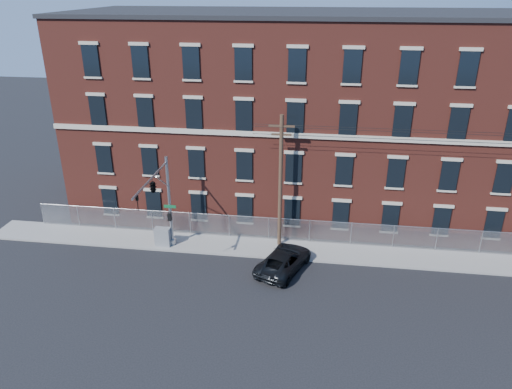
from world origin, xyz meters
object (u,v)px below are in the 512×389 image
object	(u,v)px
pickup_truck	(284,260)
traffic_signal_mast	(157,192)
utility_cabinet	(163,237)
utility_pole_near	(280,180)

from	to	relation	value
pickup_truck	traffic_signal_mast	bearing A→B (deg)	22.07
traffic_signal_mast	pickup_truck	size ratio (longest dim) A/B	1.34
traffic_signal_mast	pickup_truck	distance (m)	9.82
pickup_truck	utility_cabinet	bearing A→B (deg)	9.71
traffic_signal_mast	utility_pole_near	distance (m)	8.70
traffic_signal_mast	utility_cabinet	bearing A→B (deg)	107.68
utility_pole_near	traffic_signal_mast	bearing A→B (deg)	-156.86
pickup_truck	utility_pole_near	bearing A→B (deg)	-57.80
traffic_signal_mast	utility_cabinet	world-z (taller)	traffic_signal_mast
utility_pole_near	pickup_truck	distance (m)	5.70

